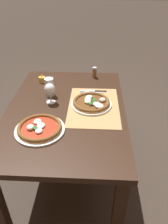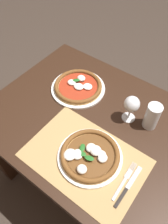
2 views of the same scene
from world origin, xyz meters
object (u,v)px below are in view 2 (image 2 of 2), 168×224
object	(u,v)px
pizza_far	(78,87)
wine_glass	(132,105)
pizza_near	(90,155)
fork	(124,180)
knife	(128,186)
pint_glass	(152,117)

from	to	relation	value
pizza_far	wine_glass	world-z (taller)	wine_glass
pizza_near	fork	world-z (taller)	pizza_near
wine_glass	pizza_far	bearing A→B (deg)	178.39
pizza_far	knife	distance (m)	0.62
pizza_near	knife	bearing A→B (deg)	-2.86
pizza_near	knife	xyz separation A→B (m)	(0.21, -0.01, -0.02)
pizza_far	knife	size ratio (longest dim) A/B	1.47
wine_glass	knife	xyz separation A→B (m)	(0.18, -0.32, -0.10)
pint_glass	fork	bearing A→B (deg)	-81.33
pizza_far	knife	bearing A→B (deg)	-32.02
pizza_near	pint_glass	distance (m)	0.36
pizza_far	pint_glass	world-z (taller)	pint_glass
fork	pizza_far	bearing A→B (deg)	147.58
pizza_far	wine_glass	distance (m)	0.35
pizza_far	wine_glass	xyz separation A→B (m)	(0.34, -0.01, 0.09)
fork	pint_glass	bearing A→B (deg)	98.67
fork	pizza_near	bearing A→B (deg)	-179.80
fork	knife	xyz separation A→B (m)	(0.03, -0.01, 0.00)
fork	knife	size ratio (longest dim) A/B	0.93
pint_glass	knife	world-z (taller)	pint_glass
pizza_far	pint_glass	xyz separation A→B (m)	(0.45, 0.02, 0.05)
pizza_far	pint_glass	distance (m)	0.45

